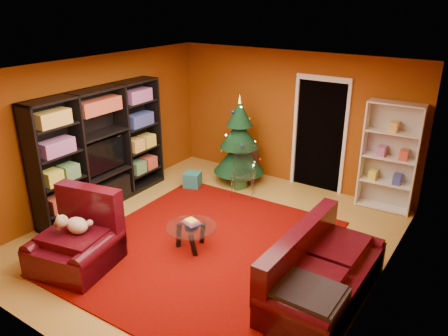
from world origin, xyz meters
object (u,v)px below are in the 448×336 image
Objects in this scene: dog at (77,225)px; gift_box_green at (239,182)px; rug at (202,247)px; christmas_tree at (239,140)px; gift_box_teal at (192,180)px; armchair at (74,240)px; acrylic_chair at (243,175)px; sofa at (326,267)px; coffee_table at (192,237)px; gift_box_red at (246,175)px; media_unit at (102,149)px; white_bookshelf at (389,158)px.

gift_box_green is at bearing 71.38° from dog.
gift_box_green is 0.57× the size of dog.
christmas_tree reaches higher than rug.
gift_box_teal is 3.09m from armchair.
dog is 0.45× the size of acrylic_chair.
sofa reaches higher than gift_box_green.
christmas_tree is 3.85m from armchair.
gift_box_teal is 2.26m from coffee_table.
gift_box_red is (0.71, 0.88, -0.04)m from gift_box_teal.
media_unit reaches higher than rug.
acrylic_chair is (1.92, 1.62, -0.61)m from media_unit.
white_bookshelf is (3.37, 1.18, 0.80)m from gift_box_teal.
dog is at bearing -126.75° from acrylic_chair.
sofa is 2.07m from coffee_table.
acrylic_chair is (0.28, -0.30, 0.33)m from gift_box_green.
gift_box_red is at bearing 46.61° from sofa.
gift_box_green is at bearing 109.10° from acrylic_chair.
gift_box_red is 3.80m from sofa.
coffee_table is (0.67, -2.67, 0.09)m from gift_box_red.
acrylic_chair reaches higher than sofa.
sofa is at bearing -5.90° from media_unit.
white_bookshelf is at bearing 8.63° from christmas_tree.
dog is at bearing -129.97° from rug.
white_bookshelf reaches higher than rug.
media_unit is 6.85× the size of dog.
dog is (-0.23, -3.76, -0.23)m from christmas_tree.
gift_box_red is 2.76m from coffee_table.
white_bookshelf reaches higher than coffee_table.
media_unit is 4.97m from white_bookshelf.
dog is (0.37, -3.00, 0.49)m from gift_box_teal.
sofa reaches higher than rug.
media_unit reaches higher than christmas_tree.
sofa is 2.69× the size of coffee_table.
armchair reaches higher than dog.
gift_box_teal is at bearing 85.09° from dog.
rug is 2.73m from christmas_tree.
sofa is (2.84, -2.51, -0.43)m from christmas_tree.
acrylic_chair is (-0.32, 1.98, 0.24)m from coffee_table.
white_bookshelf reaches higher than dog.
armchair is (-0.38, -3.93, 0.32)m from gift_box_red.
christmas_tree is at bearing 51.90° from gift_box_teal.
white_bookshelf is at bearing 56.28° from coffee_table.
sofa is at bearing -63.54° from acrylic_chair.
coffee_table is (-0.10, -0.12, 0.19)m from rug.
dog is at bearing -127.96° from white_bookshelf.
dog reaches higher than coffee_table.
gift_box_green is at bearing -80.52° from gift_box_red.
armchair is at bearing -97.21° from gift_box_green.
coffee_table is (0.60, -2.28, 0.08)m from gift_box_green.
gift_box_red is 0.20× the size of armchair.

